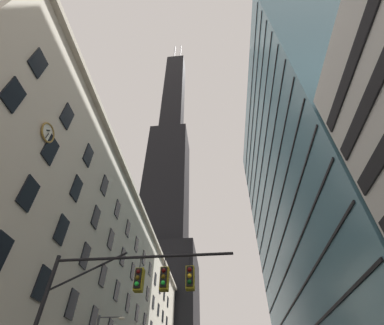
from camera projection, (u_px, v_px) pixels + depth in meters
name	position (u px, v px, depth m)	size (l,w,h in m)	color
station_building	(93.00, 300.00, 40.48)	(13.37, 74.47, 27.66)	beige
dark_skyscraper	(165.00, 211.00, 109.15)	(24.89, 24.89, 209.80)	black
glass_office_midrise	(314.00, 191.00, 45.49)	(14.76, 45.48, 57.46)	teal
traffic_signal_mast	(127.00, 293.00, 12.49)	(9.07, 0.63, 7.33)	black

